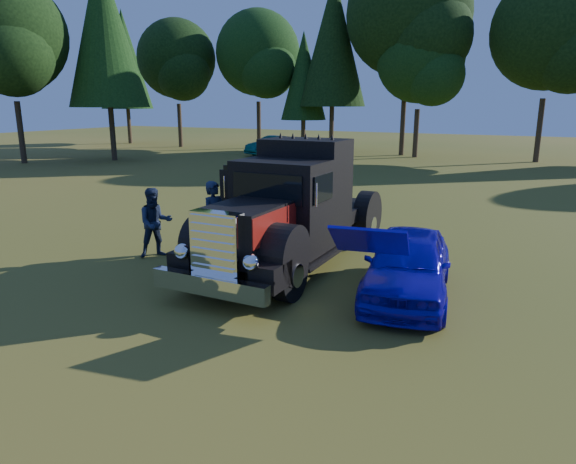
# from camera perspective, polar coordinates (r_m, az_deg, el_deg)

# --- Properties ---
(ground) EXTENTS (120.00, 120.00, 0.00)m
(ground) POSITION_cam_1_polar(r_m,az_deg,el_deg) (10.35, -3.27, -7.78)
(ground) COLOR #3B4D16
(ground) RESTS_ON ground
(treeline) EXTENTS (72.10, 24.46, 14.44)m
(treeline) POSITION_cam_1_polar(r_m,az_deg,el_deg) (37.34, 15.39, 20.06)
(treeline) COLOR #2D2116
(treeline) RESTS_ON ground
(diamond_t_truck) EXTENTS (3.37, 7.16, 3.00)m
(diamond_t_truck) POSITION_cam_1_polar(r_m,az_deg,el_deg) (12.28, 0.15, 2.02)
(diamond_t_truck) COLOR black
(diamond_t_truck) RESTS_ON ground
(hotrod_coupe) EXTENTS (2.28, 4.38, 1.89)m
(hotrod_coupe) POSITION_cam_1_polar(r_m,az_deg,el_deg) (10.66, 13.15, -3.50)
(hotrod_coupe) COLOR #083BBC
(hotrod_coupe) RESTS_ON ground
(spectator_near) EXTENTS (0.62, 0.81, 1.98)m
(spectator_near) POSITION_cam_1_polar(r_m,az_deg,el_deg) (13.09, -8.11, 1.33)
(spectator_near) COLOR #1D1D43
(spectator_near) RESTS_ON ground
(spectator_far) EXTENTS (1.07, 1.10, 1.79)m
(spectator_far) POSITION_cam_1_polar(r_m,az_deg,el_deg) (13.52, -14.53, 1.02)
(spectator_far) COLOR #1B283F
(spectator_far) RESTS_ON ground
(distant_teal_car) EXTENTS (2.97, 4.58, 1.43)m
(distant_teal_car) POSITION_cam_1_polar(r_m,az_deg,el_deg) (39.34, -1.73, 9.58)
(distant_teal_car) COLOR #0A343F
(distant_teal_car) RESTS_ON ground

